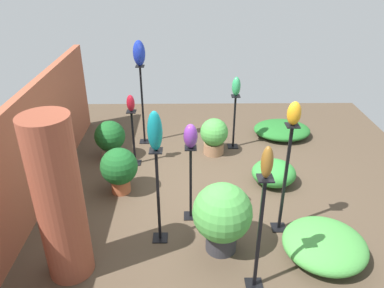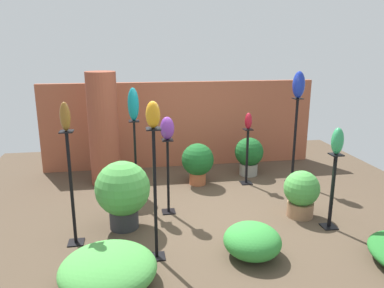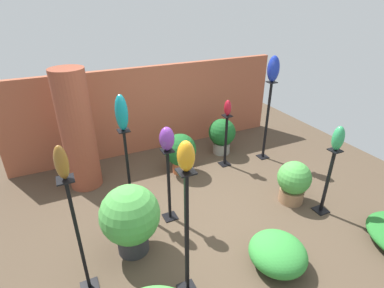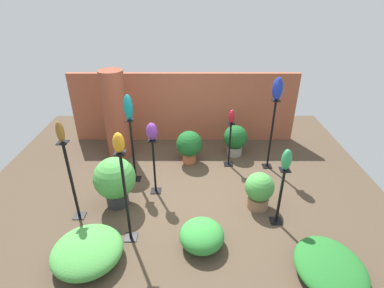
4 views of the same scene
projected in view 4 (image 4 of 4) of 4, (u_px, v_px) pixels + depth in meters
ground_plane at (181, 196)px, 5.79m from camera, size 8.00×8.00×0.00m
brick_wall_back at (184, 108)px, 7.53m from camera, size 5.60×0.12×1.76m
brick_pillar at (115, 115)px, 6.73m from camera, size 0.53×0.53×2.04m
pedestal_cobalt at (271, 137)px, 6.40m from camera, size 0.20×0.20×1.57m
pedestal_jade at (279, 199)px, 4.95m from camera, size 0.20×0.20×1.07m
pedestal_violet at (154, 169)px, 5.69m from camera, size 0.20×0.20×1.15m
pedestal_teal at (133, 153)px, 6.01m from camera, size 0.20×0.20×1.36m
pedestal_amber at (126, 202)px, 4.50m from camera, size 0.20×0.20×1.59m
pedestal_bronze at (72, 185)px, 4.97m from camera, size 0.20×0.20×1.49m
pedestal_ruby at (229, 146)px, 6.60m from camera, size 0.20×0.20×1.03m
art_vase_cobalt at (277, 89)px, 5.89m from camera, size 0.21×0.23×0.47m
art_vase_jade at (286, 160)px, 4.59m from camera, size 0.16×0.16×0.36m
art_vase_violet at (151, 132)px, 5.31m from camera, size 0.20×0.19×0.34m
art_vase_teal at (128, 107)px, 5.54m from camera, size 0.17×0.18×0.50m
art_vase_amber at (118, 143)px, 4.03m from camera, size 0.16×0.17×0.30m
art_vase_bronze at (60, 132)px, 4.51m from camera, size 0.12×0.12×0.35m
art_vase_ruby at (231, 117)px, 6.26m from camera, size 0.13×0.14×0.29m
potted_plant_front_left at (115, 180)px, 5.34m from camera, size 0.75×0.75×0.96m
potted_plant_walkway_edge at (189, 145)px, 6.71m from camera, size 0.59×0.59×0.76m
potted_plant_back_center at (259, 190)px, 5.36m from camera, size 0.52×0.52×0.70m
potted_plant_near_pillar at (235, 139)px, 7.02m from camera, size 0.56×0.56×0.75m
foliage_bed_east at (87, 251)px, 4.37m from camera, size 1.04×1.05×0.37m
foliage_bed_west at (202, 235)px, 4.63m from camera, size 0.70×0.73×0.39m
foliage_bed_center at (330, 267)px, 4.18m from camera, size 0.97×1.16×0.27m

